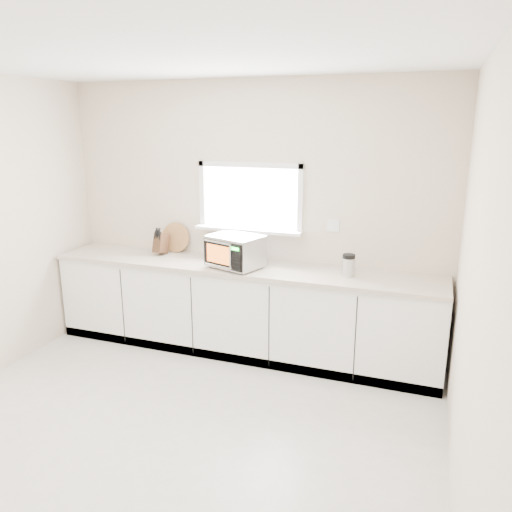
% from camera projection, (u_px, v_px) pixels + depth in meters
% --- Properties ---
extents(ground, '(4.00, 4.00, 0.00)m').
position_uv_depth(ground, '(156.00, 448.00, 3.62)').
color(ground, beige).
rests_on(ground, ground).
extents(back_wall, '(4.00, 0.17, 2.70)m').
position_uv_depth(back_wall, '(251.00, 215.00, 5.08)').
color(back_wall, beige).
rests_on(back_wall, ground).
extents(cabinets, '(3.92, 0.60, 0.88)m').
position_uv_depth(cabinets, '(241.00, 310.00, 5.05)').
color(cabinets, white).
rests_on(cabinets, ground).
extents(countertop, '(3.92, 0.64, 0.04)m').
position_uv_depth(countertop, '(240.00, 267.00, 4.92)').
color(countertop, beige).
rests_on(countertop, cabinets).
extents(microwave, '(0.58, 0.51, 0.31)m').
position_uv_depth(microwave, '(235.00, 251.00, 4.80)').
color(microwave, black).
rests_on(microwave, countertop).
extents(knife_block, '(0.12, 0.21, 0.30)m').
position_uv_depth(knife_block, '(161.00, 243.00, 5.28)').
color(knife_block, '#4D2F1B').
rests_on(knife_block, countertop).
extents(cutting_board, '(0.32, 0.08, 0.32)m').
position_uv_depth(cutting_board, '(176.00, 237.00, 5.38)').
color(cutting_board, '#AC7342').
rests_on(cutting_board, countertop).
extents(coffee_grinder, '(0.15, 0.15, 0.21)m').
position_uv_depth(coffee_grinder, '(348.00, 265.00, 4.55)').
color(coffee_grinder, '#B4B7BB').
rests_on(coffee_grinder, countertop).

